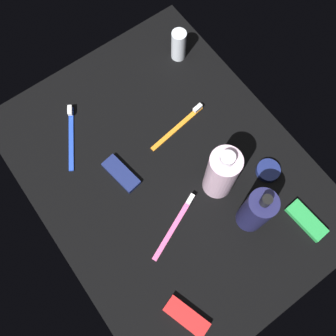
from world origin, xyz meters
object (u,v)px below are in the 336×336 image
(bodywash_bottle, at_px, (221,173))
(toothbrush_orange, at_px, (180,124))
(snack_bar_navy, at_px, (121,174))
(snack_bar_red, at_px, (187,317))
(snack_bar_green, at_px, (307,220))
(lotion_bottle, at_px, (256,211))
(cream_tin_left, at_px, (268,171))
(deodorant_stick, at_px, (179,45))
(toothbrush_pink, at_px, (176,223))
(toothbrush_blue, at_px, (71,134))

(bodywash_bottle, distance_m, toothbrush_orange, 0.20)
(bodywash_bottle, xyz_separation_m, toothbrush_orange, (-0.18, 0.02, -0.08))
(snack_bar_navy, xyz_separation_m, snack_bar_red, (0.36, -0.07, 0.00))
(snack_bar_green, bearing_deg, lotion_bottle, -132.89)
(lotion_bottle, distance_m, toothbrush_orange, 0.31)
(bodywash_bottle, bearing_deg, cream_tin_left, 68.84)
(snack_bar_green, bearing_deg, toothbrush_orange, -170.53)
(deodorant_stick, xyz_separation_m, toothbrush_pink, (0.38, -0.29, -0.04))
(toothbrush_blue, bearing_deg, deodorant_stick, 94.93)
(toothbrush_orange, relative_size, cream_tin_left, 3.03)
(deodorant_stick, distance_m, toothbrush_blue, 0.38)
(snack_bar_navy, bearing_deg, toothbrush_pink, 3.05)
(snack_bar_navy, distance_m, cream_tin_left, 0.37)
(toothbrush_pink, distance_m, snack_bar_green, 0.31)
(deodorant_stick, relative_size, toothbrush_pink, 0.56)
(deodorant_stick, height_order, snack_bar_navy, deodorant_stick)
(lotion_bottle, height_order, snack_bar_navy, lotion_bottle)
(toothbrush_pink, distance_m, toothbrush_blue, 0.36)
(bodywash_bottle, bearing_deg, snack_bar_green, 30.41)
(deodorant_stick, bearing_deg, toothbrush_orange, -35.14)
(lotion_bottle, bearing_deg, toothbrush_blue, -152.31)
(lotion_bottle, height_order, toothbrush_blue, lotion_bottle)
(deodorant_stick, xyz_separation_m, toothbrush_orange, (0.18, -0.13, -0.04))
(toothbrush_pink, distance_m, cream_tin_left, 0.27)
(toothbrush_orange, height_order, snack_bar_green, toothbrush_orange)
(bodywash_bottle, xyz_separation_m, snack_bar_navy, (-0.16, -0.18, -0.08))
(toothbrush_blue, distance_m, snack_bar_navy, 0.17)
(deodorant_stick, height_order, snack_bar_red, deodorant_stick)
(cream_tin_left, bearing_deg, snack_bar_green, -3.13)
(lotion_bottle, bearing_deg, snack_bar_navy, -145.66)
(cream_tin_left, bearing_deg, toothbrush_blue, -137.48)
(bodywash_bottle, distance_m, snack_bar_navy, 0.25)
(toothbrush_pink, height_order, cream_tin_left, toothbrush_pink)
(toothbrush_pink, relative_size, snack_bar_green, 1.64)
(snack_bar_red, distance_m, cream_tin_left, 0.40)
(lotion_bottle, bearing_deg, bodywash_bottle, -174.91)
(toothbrush_pink, relative_size, snack_bar_red, 1.64)
(cream_tin_left, bearing_deg, toothbrush_pink, -96.32)
(snack_bar_green, bearing_deg, cream_tin_left, 172.68)
(bodywash_bottle, distance_m, snack_bar_green, 0.24)
(toothbrush_orange, distance_m, snack_bar_green, 0.39)
(toothbrush_pink, height_order, toothbrush_orange, same)
(toothbrush_orange, xyz_separation_m, cream_tin_left, (0.23, 0.10, 0.00))
(lotion_bottle, relative_size, bodywash_bottle, 0.95)
(toothbrush_blue, bearing_deg, bodywash_bottle, 33.98)
(lotion_bottle, height_order, toothbrush_pink, lotion_bottle)
(snack_bar_green, bearing_deg, toothbrush_blue, -151.51)
(toothbrush_blue, bearing_deg, lotion_bottle, 27.69)
(lotion_bottle, distance_m, bodywash_bottle, 0.11)
(toothbrush_orange, relative_size, toothbrush_blue, 1.12)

